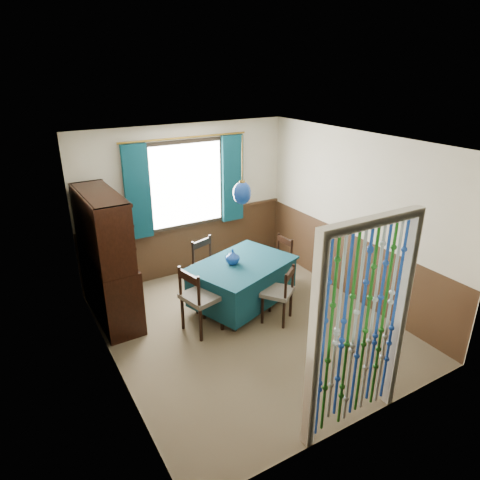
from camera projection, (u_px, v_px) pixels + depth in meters
floor at (249, 326)px, 5.88m from camera, size 4.00×4.00×0.00m
ceiling at (251, 143)px, 4.93m from camera, size 4.00×4.00×0.00m
wall_back at (186, 202)px, 7.00m from camera, size 3.60×0.00×3.60m
wall_front at (367, 317)px, 3.81m from camera, size 3.60×0.00×3.60m
wall_left at (106, 275)px, 4.56m from camera, size 0.00×4.00×4.00m
wall_right at (355, 218)px, 6.24m from camera, size 0.00×4.00×4.00m
wainscot_back at (188, 244)px, 7.27m from camera, size 3.60×0.00×3.60m
wainscot_front at (357, 383)px, 4.10m from camera, size 3.60×0.00×3.60m
wainscot_left at (115, 334)px, 4.86m from camera, size 0.00×4.00×4.00m
wainscot_right at (349, 265)px, 6.52m from camera, size 0.00×4.00×4.00m
window at (186, 185)px, 6.84m from camera, size 1.32×0.12×1.42m
doorway at (360, 333)px, 3.93m from camera, size 1.16×0.12×2.18m
dining_table at (242, 281)px, 6.24m from camera, size 1.71×1.44×0.70m
chair_near at (279, 292)px, 5.86m from camera, size 0.56×0.55×0.82m
chair_far at (209, 266)px, 6.54m from camera, size 0.55×0.54×0.89m
chair_left at (200, 298)px, 5.61m from camera, size 0.54×0.56×0.94m
chair_right at (278, 260)px, 6.81m from camera, size 0.41×0.43×0.82m
sideboard at (109, 277)px, 5.88m from camera, size 0.51×1.41×1.83m
pendant_lamp at (242, 193)px, 5.73m from camera, size 0.25×0.25×0.92m
vase_table at (233, 257)px, 6.07m from camera, size 0.20×0.20×0.20m
bowl_shelf at (114, 240)px, 5.42m from camera, size 0.22×0.22×0.05m
vase_sideboard at (103, 242)px, 6.04m from camera, size 0.20×0.20×0.20m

